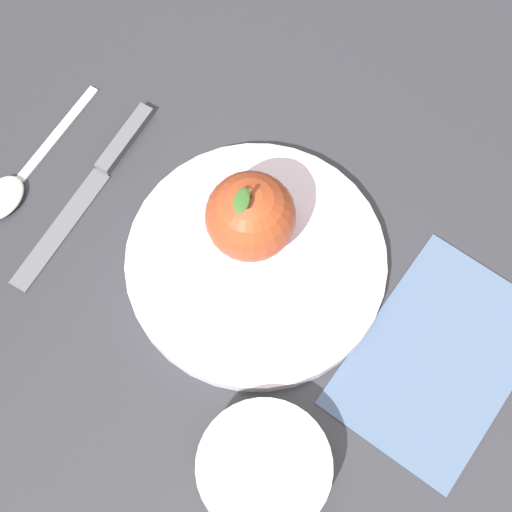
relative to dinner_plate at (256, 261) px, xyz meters
name	(u,v)px	position (x,y,z in m)	size (l,w,h in m)	color
ground_plane	(220,262)	(0.02, -0.03, -0.01)	(2.40, 2.40, 0.00)	#2D2D33
dinner_plate	(256,261)	(0.00, 0.00, 0.00)	(0.23, 0.23, 0.02)	silver
apple	(250,217)	(-0.01, -0.02, 0.04)	(0.08, 0.08, 0.09)	#9E3D1E
side_bowl	(264,468)	(0.13, 0.12, 0.01)	(0.10, 0.10, 0.03)	#B2C6B2
knife	(97,177)	(0.03, -0.17, -0.01)	(0.21, 0.05, 0.01)	#59595E
spoon	(14,184)	(0.08, -0.22, 0.00)	(0.17, 0.05, 0.01)	silver
linen_napkin	(439,357)	(-0.03, 0.17, -0.01)	(0.13, 0.19, 0.00)	slate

